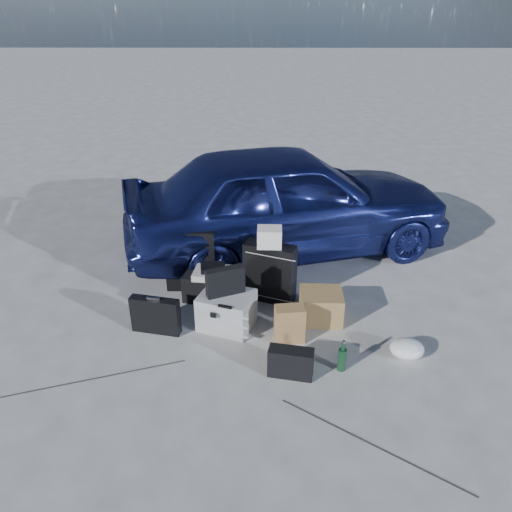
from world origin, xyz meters
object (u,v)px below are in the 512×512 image
at_px(suitcase_left, 191,259).
at_px(cardboard_box, 321,306).
at_px(suitcase_right, 270,273).
at_px(car, 288,200).
at_px(pelican_case, 227,310).
at_px(green_bottle, 342,356).
at_px(duffel_bag, 213,288).
at_px(briefcase, 156,315).

height_order(suitcase_left, cardboard_box, suitcase_left).
bearing_deg(suitcase_right, car, 100.42).
bearing_deg(car, pelican_case, 143.17).
height_order(suitcase_left, green_bottle, suitcase_left).
distance_m(pelican_case, suitcase_right, 0.71).
xyz_separation_m(pelican_case, duffel_bag, (-0.18, 0.48, -0.03)).
relative_size(suitcase_right, cardboard_box, 1.55).
xyz_separation_m(pelican_case, cardboard_box, (0.98, 0.12, -0.03)).
relative_size(cardboard_box, green_bottle, 1.41).
xyz_separation_m(duffel_bag, cardboard_box, (1.16, -0.35, 0.00)).
bearing_deg(duffel_bag, pelican_case, -55.20).
distance_m(pelican_case, duffel_bag, 0.51).
relative_size(pelican_case, cardboard_box, 1.20).
height_order(pelican_case, cardboard_box, pelican_case).
bearing_deg(briefcase, cardboard_box, 19.69).
distance_m(pelican_case, cardboard_box, 0.99).
relative_size(suitcase_right, duffel_bag, 1.06).
bearing_deg(car, briefcase, 127.65).
bearing_deg(car, suitcase_left, 115.56).
bearing_deg(pelican_case, suitcase_left, 139.80).
distance_m(suitcase_left, green_bottle, 2.12).
xyz_separation_m(briefcase, green_bottle, (1.80, -0.57, -0.04)).
bearing_deg(cardboard_box, briefcase, -172.43).
bearing_deg(car, green_bottle, 173.83).
bearing_deg(cardboard_box, suitcase_right, 142.97).
xyz_separation_m(car, green_bottle, (0.39, -2.44, -0.56)).
bearing_deg(duffel_bag, car, 69.35).
bearing_deg(briefcase, suitcase_left, 85.52).
bearing_deg(pelican_case, car, 87.82).
xyz_separation_m(car, duffel_bag, (-0.88, -1.29, -0.55)).
bearing_deg(suitcase_right, cardboard_box, -15.28).
height_order(briefcase, cardboard_box, briefcase).
height_order(duffel_bag, green_bottle, duffel_bag).
xyz_separation_m(pelican_case, green_bottle, (1.09, -0.68, -0.04)).
relative_size(car, suitcase_right, 6.17).
distance_m(suitcase_right, duffel_bag, 0.66).
height_order(suitcase_right, green_bottle, suitcase_right).
xyz_separation_m(suitcase_left, suitcase_right, (0.90, -0.25, -0.03)).
bearing_deg(green_bottle, suitcase_right, 118.04).
height_order(suitcase_right, cardboard_box, suitcase_right).
distance_m(car, suitcase_left, 1.56).
bearing_deg(green_bottle, pelican_case, 148.19).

